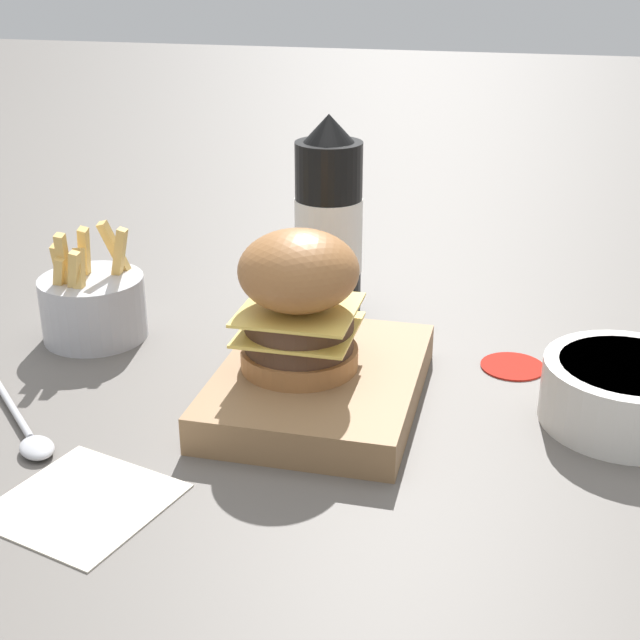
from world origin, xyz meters
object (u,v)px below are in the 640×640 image
object	(u,v)px
fries_basket	(93,305)
side_bowl	(626,392)
burger	(294,299)
ketchup_bottle	(328,227)
serving_board	(320,384)
spoon	(27,432)

from	to	relation	value
fries_basket	side_bowl	bearing A→B (deg)	83.82
burger	ketchup_bottle	size ratio (longest dim) A/B	0.57
serving_board	spoon	size ratio (longest dim) A/B	1.75
burger	spoon	world-z (taller)	burger
ketchup_bottle	side_bowl	bearing A→B (deg)	60.33
fries_basket	spoon	world-z (taller)	fries_basket
serving_board	burger	distance (m)	0.09
ketchup_bottle	fries_basket	xyz separation A→B (m)	(0.13, -0.24, -0.07)
fries_basket	side_bowl	distance (m)	0.58
burger	side_bowl	world-z (taller)	burger
spoon	serving_board	bearing A→B (deg)	73.60
burger	spoon	size ratio (longest dim) A/B	0.93
ketchup_bottle	burger	bearing A→B (deg)	4.46
serving_board	burger	world-z (taller)	burger
ketchup_bottle	fries_basket	bearing A→B (deg)	-62.79
spoon	burger	bearing A→B (deg)	75.80
fries_basket	side_bowl	size ratio (longest dim) A/B	0.86
burger	fries_basket	size ratio (longest dim) A/B	1.03
burger	fries_basket	world-z (taller)	burger
serving_board	spoon	distance (m)	0.28
burger	side_bowl	size ratio (longest dim) A/B	0.88
serving_board	spoon	world-z (taller)	serving_board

